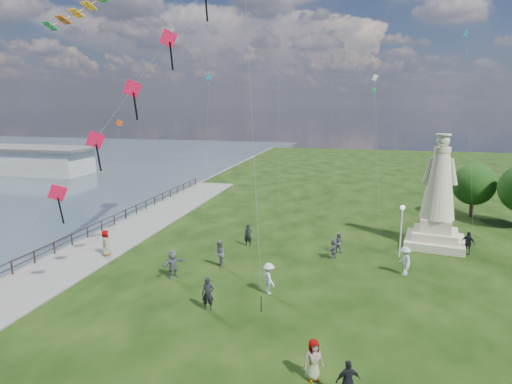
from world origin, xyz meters
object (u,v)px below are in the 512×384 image
(person_6, at_px, (248,235))
(person_11, at_px, (334,249))
(person_3, at_px, (348,381))
(person_4, at_px, (313,360))
(person_1, at_px, (219,254))
(person_8, at_px, (405,261))
(person_10, at_px, (106,244))
(person_7, at_px, (338,242))
(person_2, at_px, (269,278))
(person_0, at_px, (208,294))
(lamppost, at_px, (402,220))
(person_9, at_px, (468,243))
(pier_pavilion, at_px, (9,159))
(statue, at_px, (438,205))
(person_5, at_px, (173,264))

(person_6, height_order, person_11, person_6)
(person_3, bearing_deg, person_4, -56.97)
(person_1, bearing_deg, person_8, 73.57)
(person_6, xyz_separation_m, person_10, (-9.45, -4.75, 0.07))
(person_7, bearing_deg, person_2, 90.77)
(person_8, bearing_deg, person_10, -104.66)
(person_0, height_order, person_4, person_0)
(person_4, xyz_separation_m, person_7, (0.18, 15.68, -0.12))
(person_6, height_order, person_7, person_6)
(person_1, bearing_deg, person_6, 146.69)
(person_2, bearing_deg, person_11, -64.08)
(person_1, relative_size, person_3, 1.13)
(person_11, bearing_deg, person_3, 26.97)
(lamppost, bearing_deg, person_9, 20.68)
(person_1, relative_size, person_4, 1.07)
(person_0, relative_size, person_11, 1.23)
(pier_pavilion, height_order, person_2, pier_pavilion)
(person_6, bearing_deg, person_9, 4.39)
(person_6, distance_m, person_11, 6.80)
(statue, distance_m, person_0, 19.98)
(statue, relative_size, person_4, 5.04)
(person_7, bearing_deg, person_4, 113.68)
(person_3, relative_size, person_10, 0.86)
(lamppost, distance_m, person_2, 11.58)
(pier_pavilion, height_order, person_10, pier_pavilion)
(person_7, height_order, person_9, person_9)
(lamppost, height_order, person_3, lamppost)
(person_8, bearing_deg, person_11, -130.90)
(person_9, distance_m, person_10, 26.61)
(lamppost, xyz_separation_m, person_0, (-10.73, -11.00, -1.89))
(person_1, height_order, person_8, person_8)
(person_2, xyz_separation_m, person_11, (3.33, 6.69, -0.19))
(lamppost, distance_m, person_10, 21.44)
(person_6, height_order, person_10, person_10)
(lamppost, bearing_deg, person_10, -166.57)
(person_4, xyz_separation_m, person_6, (-6.76, 15.41, 0.01))
(pier_pavilion, relative_size, person_5, 16.24)
(pier_pavilion, xyz_separation_m, person_9, (65.33, -26.56, -0.98))
(person_5, bearing_deg, person_1, -13.09)
(person_8, bearing_deg, person_2, -78.05)
(person_4, relative_size, person_6, 0.99)
(person_4, xyz_separation_m, person_10, (-16.21, 10.66, 0.08))
(person_7, bearing_deg, statue, -130.90)
(person_5, relative_size, person_7, 1.23)
(person_3, height_order, person_5, person_5)
(pier_pavilion, xyz_separation_m, lamppost, (60.39, -28.43, 0.97))
(lamppost, bearing_deg, person_11, -162.23)
(person_5, height_order, person_11, person_5)
(statue, xyz_separation_m, person_3, (-6.06, -19.99, -2.48))
(person_7, bearing_deg, person_6, 26.57)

